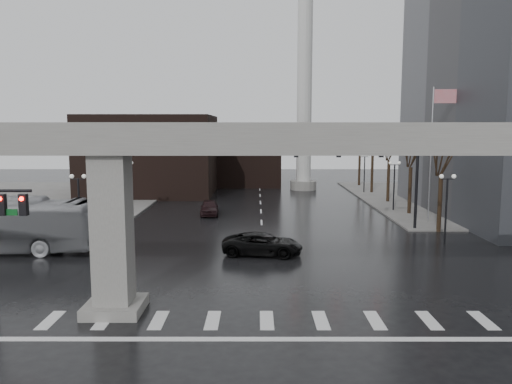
{
  "coord_description": "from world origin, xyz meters",
  "views": [
    {
      "loc": [
        -0.46,
        -22.18,
        8.48
      ],
      "look_at": [
        -0.49,
        8.57,
        4.5
      ],
      "focal_mm": 35.0,
      "sensor_mm": 36.0,
      "label": 1
    }
  ],
  "objects": [
    {
      "name": "elevated_guideway",
      "position": [
        1.26,
        0.0,
        6.88
      ],
      "size": [
        48.0,
        2.6,
        8.7
      ],
      "color": "gray",
      "rests_on": "ground"
    },
    {
      "name": "signal_mast_arm",
      "position": [
        8.99,
        18.8,
        5.83
      ],
      "size": [
        12.12,
        0.43,
        8.0
      ],
      "color": "black",
      "rests_on": "ground"
    },
    {
      "name": "tree_right_1",
      "position": [
        14.53,
        26.02,
        2.85
      ],
      "size": [
        1.09,
        1.61,
        7.67
      ],
      "color": "black",
      "rests_on": "ground"
    },
    {
      "name": "lamp_left_0",
      "position": [
        -13.5,
        14.0,
        3.47
      ],
      "size": [
        1.22,
        0.32,
        5.11
      ],
      "color": "black",
      "rests_on": "ground"
    },
    {
      "name": "smokestack",
      "position": [
        6.0,
        46.0,
        13.35
      ],
      "size": [
        3.6,
        3.6,
        30.0
      ],
      "color": "silver",
      "rests_on": "ground"
    },
    {
      "name": "sidewalk_ne",
      "position": [
        26.0,
        36.0,
        0.07
      ],
      "size": [
        28.0,
        36.0,
        0.15
      ],
      "primitive_type": "cube",
      "color": "slate",
      "rests_on": "ground"
    },
    {
      "name": "building_far_left",
      "position": [
        -14.0,
        42.0,
        5.0
      ],
      "size": [
        16.0,
        14.0,
        10.0
      ],
      "primitive_type": "cube",
      "color": "black",
      "rests_on": "ground"
    },
    {
      "name": "flagpole_assembly",
      "position": [
        15.29,
        22.0,
        7.53
      ],
      "size": [
        2.06,
        0.12,
        12.0
      ],
      "color": "silver",
      "rests_on": "ground"
    },
    {
      "name": "tree_right_2",
      "position": [
        14.53,
        34.02,
        2.91
      ],
      "size": [
        1.1,
        1.63,
        7.85
      ],
      "color": "black",
      "rests_on": "ground"
    },
    {
      "name": "tree_right_0",
      "position": [
        14.53,
        18.02,
        2.79
      ],
      "size": [
        1.09,
        1.58,
        7.5
      ],
      "color": "black",
      "rests_on": "ground"
    },
    {
      "name": "lamp_left_1",
      "position": [
        -13.5,
        28.0,
        3.47
      ],
      "size": [
        1.22,
        0.32,
        5.11
      ],
      "color": "black",
      "rests_on": "ground"
    },
    {
      "name": "pickup_truck",
      "position": [
        -0.05,
        10.46,
        0.74
      ],
      "size": [
        5.63,
        3.17,
        1.48
      ],
      "primitive_type": "imported",
      "rotation": [
        0.0,
        0.0,
        1.43
      ],
      "color": "black",
      "rests_on": "ground"
    },
    {
      "name": "tree_right_4",
      "position": [
        14.53,
        50.02,
        3.04
      ],
      "size": [
        1.12,
        1.69,
        8.19
      ],
      "color": "black",
      "rests_on": "ground"
    },
    {
      "name": "building_far_mid",
      "position": [
        -2.0,
        52.0,
        4.0
      ],
      "size": [
        10.0,
        10.0,
        8.0
      ],
      "primitive_type": "cube",
      "color": "black",
      "rests_on": "ground"
    },
    {
      "name": "far_car",
      "position": [
        -5.05,
        25.88,
        0.73
      ],
      "size": [
        1.98,
        4.36,
        1.45
      ],
      "primitive_type": "imported",
      "rotation": [
        0.0,
        0.0,
        0.06
      ],
      "color": "black",
      "rests_on": "ground"
    },
    {
      "name": "lamp_right_0",
      "position": [
        13.5,
        14.0,
        3.47
      ],
      "size": [
        1.22,
        0.32,
        5.11
      ],
      "color": "black",
      "rests_on": "ground"
    },
    {
      "name": "tree_right_3",
      "position": [
        14.53,
        42.02,
        2.98
      ],
      "size": [
        1.11,
        1.66,
        8.02
      ],
      "color": "black",
      "rests_on": "ground"
    },
    {
      "name": "ground",
      "position": [
        0.0,
        0.0,
        0.0
      ],
      "size": [
        160.0,
        160.0,
        0.0
      ],
      "primitive_type": "plane",
      "color": "black",
      "rests_on": "ground"
    },
    {
      "name": "lamp_right_1",
      "position": [
        13.5,
        28.0,
        3.47
      ],
      "size": [
        1.22,
        0.32,
        5.11
      ],
      "color": "black",
      "rests_on": "ground"
    },
    {
      "name": "signal_left_pole",
      "position": [
        -12.25,
        0.5,
        4.07
      ],
      "size": [
        2.3,
        0.3,
        6.0
      ],
      "color": "black",
      "rests_on": "ground"
    },
    {
      "name": "sidewalk_nw",
      "position": [
        -26.0,
        36.0,
        0.07
      ],
      "size": [
        28.0,
        36.0,
        0.15
      ],
      "primitive_type": "cube",
      "color": "slate",
      "rests_on": "ground"
    },
    {
      "name": "lamp_left_2",
      "position": [
        -13.5,
        42.0,
        3.47
      ],
      "size": [
        1.22,
        0.32,
        5.11
      ],
      "color": "black",
      "rests_on": "ground"
    },
    {
      "name": "lamp_right_2",
      "position": [
        13.5,
        42.0,
        3.47
      ],
      "size": [
        1.22,
        0.32,
        5.11
      ],
      "color": "black",
      "rests_on": "ground"
    }
  ]
}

